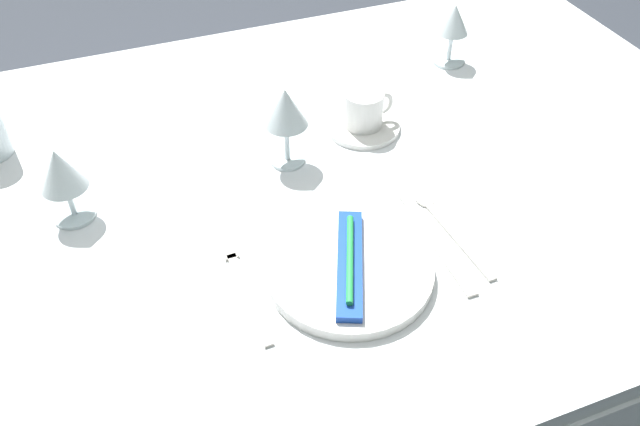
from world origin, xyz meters
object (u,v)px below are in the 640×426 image
fork_outer (244,285)px  wine_glass_centre (61,172)px  toothbrush_package (350,262)px  wine_glass_left (286,111)px  dinner_knife (436,243)px  dinner_plate (349,270)px  coffee_cup_left (365,109)px  spoon_soup (444,223)px  wine_glass_right (453,24)px

fork_outer → wine_glass_centre: bearing=131.4°
toothbrush_package → wine_glass_left: 0.30m
dinner_knife → wine_glass_left: wine_glass_left is taller
dinner_plate → wine_glass_left: bearing=89.4°
fork_outer → wine_glass_left: 0.31m
wine_glass_left → toothbrush_package: bearing=-90.6°
wine_glass_centre → wine_glass_left: 0.37m
toothbrush_package → coffee_cup_left: coffee_cup_left is taller
spoon_soup → coffee_cup_left: size_ratio=2.24×
toothbrush_package → wine_glass_right: size_ratio=1.60×
dinner_knife → wine_glass_right: bearing=59.1°
fork_outer → coffee_cup_left: coffee_cup_left is taller
dinner_plate → wine_glass_centre: (-0.36, 0.27, 0.08)m
coffee_cup_left → wine_glass_centre: (-0.53, -0.06, 0.05)m
dinner_knife → spoon_soup: (0.03, 0.04, -0.00)m
dinner_plate → wine_glass_left: size_ratio=1.67×
wine_glass_centre → fork_outer: bearing=-48.6°
toothbrush_package → wine_glass_right: wine_glass_right is taller
spoon_soup → dinner_knife: bearing=-132.7°
fork_outer → coffee_cup_left: size_ratio=2.21×
wine_glass_right → wine_glass_centre: bearing=-164.8°
toothbrush_package → fork_outer: (-0.15, 0.03, -0.02)m
fork_outer → coffee_cup_left: (0.32, 0.30, 0.04)m
dinner_knife → spoon_soup: size_ratio=1.11×
coffee_cup_left → wine_glass_left: size_ratio=0.65×
spoon_soup → coffee_cup_left: (-0.01, 0.29, 0.04)m
wine_glass_centre → dinner_plate: bearing=-37.1°
spoon_soup → wine_glass_right: wine_glass_right is taller
spoon_soup → wine_glass_right: bearing=60.2°
dinner_knife → coffee_cup_left: (0.02, 0.32, 0.04)m
wine_glass_left → wine_glass_centre: bearing=-178.0°
spoon_soup → wine_glass_left: (-0.18, 0.24, 0.10)m
dinner_plate → toothbrush_package: toothbrush_package is taller
dinner_plate → toothbrush_package: (-0.00, 0.00, 0.02)m
spoon_soup → dinner_plate: bearing=-166.1°
fork_outer → wine_glass_centre: wine_glass_centre is taller
wine_glass_centre → wine_glass_left: wine_glass_left is taller
dinner_plate → wine_glass_centre: 0.46m
fork_outer → spoon_soup: 0.33m
spoon_soup → wine_glass_left: size_ratio=1.46×
dinner_plate → coffee_cup_left: bearing=63.0°
dinner_plate → toothbrush_package: size_ratio=1.19×
coffee_cup_left → toothbrush_package: bearing=-117.0°
coffee_cup_left → wine_glass_left: wine_glass_left is taller
wine_glass_centre → spoon_soup: bearing=-22.8°
dinner_plate → fork_outer: dinner_plate is taller
dinner_knife → wine_glass_centre: 0.59m
toothbrush_package → dinner_knife: size_ratio=0.87×
spoon_soup → wine_glass_centre: (-0.55, 0.23, 0.09)m
coffee_cup_left → dinner_plate: bearing=-117.0°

